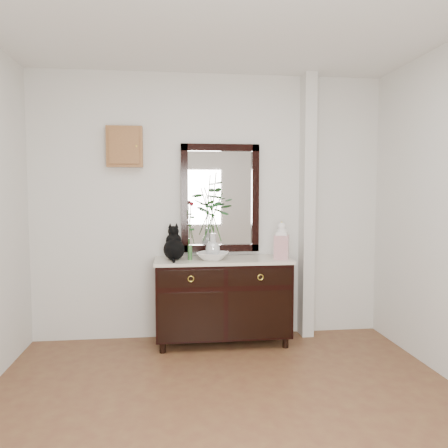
{
  "coord_description": "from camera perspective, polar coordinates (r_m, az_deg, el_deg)",
  "views": [
    {
      "loc": [
        -0.39,
        -2.49,
        1.51
      ],
      "look_at": [
        0.1,
        1.63,
        1.2
      ],
      "focal_mm": 35.0,
      "sensor_mm": 36.0,
      "label": 1
    }
  ],
  "objects": [
    {
      "name": "wall_back",
      "position": [
        4.49,
        -1.79,
        2.23
      ],
      "size": [
        3.6,
        0.04,
        2.7
      ],
      "primitive_type": "cube",
      "color": "silver",
      "rests_on": "ground"
    },
    {
      "name": "sideboard",
      "position": [
        4.37,
        -0.16,
        -9.43
      ],
      "size": [
        1.33,
        0.52,
        0.82
      ],
      "color": "black",
      "rests_on": "ground"
    },
    {
      "name": "wall_mirror",
      "position": [
        4.48,
        -0.5,
        3.38
      ],
      "size": [
        0.8,
        0.06,
        1.1
      ],
      "color": "black",
      "rests_on": "wall_back"
    },
    {
      "name": "key_cabinet",
      "position": [
        4.47,
        -12.84,
        9.81
      ],
      "size": [
        0.35,
        0.1,
        0.4
      ],
      "primitive_type": "cube",
      "color": "brown",
      "rests_on": "wall_back"
    },
    {
      "name": "pilaster",
      "position": [
        4.61,
        10.8,
        2.21
      ],
      "size": [
        0.12,
        0.2,
        2.7
      ],
      "primitive_type": "cube",
      "color": "silver",
      "rests_on": "ground"
    },
    {
      "name": "ginger_jar",
      "position": [
        4.3,
        7.52,
        -2.09
      ],
      "size": [
        0.18,
        0.18,
        0.37
      ],
      "primitive_type": null,
      "rotation": [
        0.0,
        0.0,
        -0.35
      ],
      "color": "white",
      "rests_on": "sideboard"
    },
    {
      "name": "cat",
      "position": [
        4.26,
        -6.56,
        -2.42
      ],
      "size": [
        0.25,
        0.3,
        0.33
      ],
      "primitive_type": null,
      "rotation": [
        0.0,
        0.0,
        0.07
      ],
      "color": "black",
      "rests_on": "sideboard"
    },
    {
      "name": "bud_vase_rose",
      "position": [
        4.21,
        -4.48,
        -0.86
      ],
      "size": [
        0.08,
        0.08,
        0.57
      ],
      "primitive_type": null,
      "rotation": [
        0.0,
        0.0,
        0.1
      ],
      "color": "#366833",
      "rests_on": "sideboard"
    },
    {
      "name": "vase_branches",
      "position": [
        4.19,
        -1.49,
        1.21
      ],
      "size": [
        0.45,
        0.45,
        0.83
      ],
      "primitive_type": null,
      "rotation": [
        0.0,
        0.0,
        -0.16
      ],
      "color": "silver",
      "rests_on": "lotus_bowl"
    },
    {
      "name": "lotus_bowl",
      "position": [
        4.23,
        -1.47,
        -4.2
      ],
      "size": [
        0.39,
        0.39,
        0.07
      ],
      "primitive_type": "imported",
      "rotation": [
        0.0,
        0.0,
        -0.39
      ],
      "color": "white",
      "rests_on": "sideboard"
    },
    {
      "name": "ground_plane",
      "position": [
        2.94,
        2.0,
        -26.85
      ],
      "size": [
        3.6,
        4.0,
        0.02
      ],
      "primitive_type": "cube",
      "color": "brown",
      "rests_on": "ground"
    }
  ]
}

